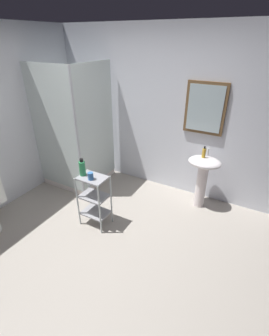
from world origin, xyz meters
TOP-DOWN VIEW (x-y plane):
  - ground_plane at (0.00, 0.00)m, footprint 4.20×4.20m
  - wall_back at (0.01, 1.85)m, footprint 4.20×0.14m
  - shower_stall at (-1.23, 1.19)m, footprint 0.92×0.92m
  - pedestal_sink at (0.82, 1.52)m, footprint 0.46×0.37m
  - sink_faucet at (0.82, 1.64)m, footprint 0.03×0.03m
  - storage_cart at (-0.32, 0.42)m, footprint 0.38×0.28m
  - hand_soap_bottle at (0.78, 1.52)m, footprint 0.05×0.05m
  - body_wash_bottle_green at (-0.46, 0.41)m, footprint 0.08×0.08m
  - rinse_cup at (-0.30, 0.38)m, footprint 0.07×0.07m

SIDE VIEW (x-z plane):
  - ground_plane at x=0.00m, z-range -0.02..0.00m
  - storage_cart at x=-0.32m, z-range 0.07..0.81m
  - shower_stall at x=-1.23m, z-range -0.54..1.46m
  - pedestal_sink at x=0.82m, z-range 0.17..0.98m
  - rinse_cup at x=-0.30m, z-range 0.74..0.84m
  - body_wash_bottle_green at x=-0.46m, z-range 0.73..0.96m
  - sink_faucet at x=0.82m, z-range 0.81..0.91m
  - hand_soap_bottle at x=0.78m, z-range 0.80..0.97m
  - wall_back at x=0.01m, z-range 0.00..2.50m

